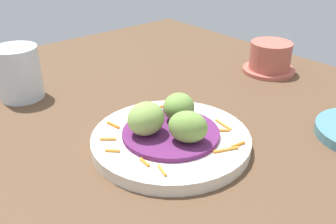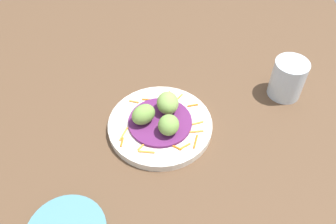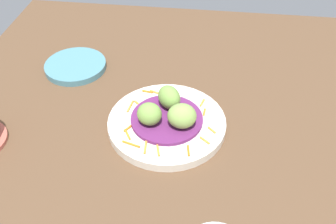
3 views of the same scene
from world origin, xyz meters
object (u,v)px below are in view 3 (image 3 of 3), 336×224
Objects in this scene: main_plate at (167,124)px; guac_scoop_right at (182,116)px; guac_scoop_left at (169,97)px; guac_scoop_center at (149,114)px; side_plate_small at (76,66)px.

guac_scoop_right is (-1.79, -3.09, 4.01)cm from main_plate.
guac_scoop_right reaches higher than main_plate.
main_plate is 4.23× the size of guac_scoop_right.
guac_scoop_right is at bearing -150.07° from guac_scoop_left.
guac_scoop_right is (-5.36, -3.09, 0.14)cm from guac_scoop_left.
guac_scoop_right reaches higher than guac_scoop_left.
guac_scoop_left reaches higher than guac_scoop_center.
side_plate_small is (19.05, 27.34, -4.17)cm from guac_scoop_right.
guac_scoop_left reaches higher than side_plate_small.
guac_scoop_center is at bearing -131.99° from side_plate_small.
guac_scoop_right is at bearing -120.07° from main_plate.
guac_scoop_center is 28.73cm from side_plate_small.
guac_scoop_left is (3.57, -0.00, 3.87)cm from main_plate.
main_plate is 4.28× the size of guac_scoop_left.
guac_scoop_left reaches higher than main_plate.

